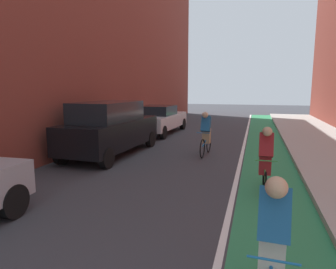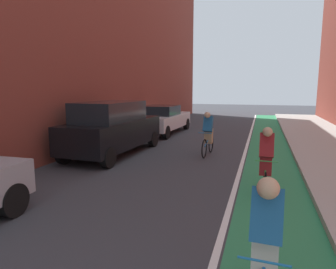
{
  "view_description": "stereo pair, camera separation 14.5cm",
  "coord_description": "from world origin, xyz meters",
  "px_view_note": "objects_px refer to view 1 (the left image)",
  "views": [
    {
      "loc": [
        2.44,
        1.89,
        2.46
      ],
      "look_at": [
        0.43,
        8.7,
        1.35
      ],
      "focal_mm": 31.76,
      "sensor_mm": 36.0,
      "label": 1
    },
    {
      "loc": [
        2.58,
        1.93,
        2.46
      ],
      "look_at": [
        0.43,
        8.7,
        1.35
      ],
      "focal_mm": 31.76,
      "sensor_mm": 36.0,
      "label": 2
    }
  ],
  "objects_px": {
    "parked_suv_black": "(110,128)",
    "cyclist_mid": "(266,157)",
    "cyclist_lead": "(273,240)",
    "parked_sedan_white": "(158,119)",
    "cyclist_trailing": "(206,132)"
  },
  "relations": [
    {
      "from": "parked_sedan_white",
      "to": "cyclist_lead",
      "type": "relative_size",
      "value": 2.81
    },
    {
      "from": "parked_sedan_white",
      "to": "cyclist_trailing",
      "type": "xyz_separation_m",
      "value": [
        3.4,
        -4.67,
        0.06
      ]
    },
    {
      "from": "parked_sedan_white",
      "to": "cyclist_mid",
      "type": "relative_size",
      "value": 2.86
    },
    {
      "from": "cyclist_trailing",
      "to": "parked_suv_black",
      "type": "bearing_deg",
      "value": -164.0
    },
    {
      "from": "parked_sedan_white",
      "to": "cyclist_mid",
      "type": "xyz_separation_m",
      "value": [
        5.39,
        -8.21,
        0.06
      ]
    },
    {
      "from": "cyclist_mid",
      "to": "cyclist_trailing",
      "type": "height_order",
      "value": "cyclist_trailing"
    },
    {
      "from": "parked_suv_black",
      "to": "cyclist_mid",
      "type": "height_order",
      "value": "parked_suv_black"
    },
    {
      "from": "parked_suv_black",
      "to": "cyclist_lead",
      "type": "relative_size",
      "value": 2.82
    },
    {
      "from": "cyclist_lead",
      "to": "cyclist_trailing",
      "type": "bearing_deg",
      "value": 104.45
    },
    {
      "from": "parked_suv_black",
      "to": "parked_sedan_white",
      "type": "bearing_deg",
      "value": 89.99
    },
    {
      "from": "parked_suv_black",
      "to": "parked_sedan_white",
      "type": "distance_m",
      "value": 5.65
    },
    {
      "from": "cyclist_mid",
      "to": "cyclist_lead",
      "type": "bearing_deg",
      "value": -90.53
    },
    {
      "from": "cyclist_lead",
      "to": "parked_suv_black",
      "type": "bearing_deg",
      "value": 128.93
    },
    {
      "from": "parked_sedan_white",
      "to": "cyclist_trailing",
      "type": "relative_size",
      "value": 2.77
    },
    {
      "from": "parked_sedan_white",
      "to": "cyclist_mid",
      "type": "distance_m",
      "value": 9.82
    }
  ]
}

